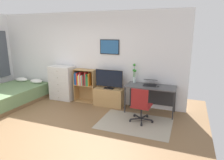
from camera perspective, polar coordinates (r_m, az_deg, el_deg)
The scene contains 13 objects.
ground_plane at distance 4.76m, azimuth -21.88°, elevation -14.00°, with size 7.20×7.20×0.00m, color brown.
wall_back_with_posters at distance 6.26m, azimuth -7.72°, elevation 6.42°, with size 6.12×0.09×2.70m.
area_rug at distance 4.91m, azimuth 6.50°, elevation -12.13°, with size 1.70×1.20×0.01m, color #9E937F.
bed at distance 6.91m, azimuth -26.72°, elevation -3.74°, with size 1.47×2.04×0.59m.
dresser at distance 6.55m, azimuth -14.06°, elevation -0.81°, with size 0.75×0.46×1.07m.
bookshelf at distance 6.18m, azimuth -7.95°, elevation -0.64°, with size 0.67×0.30×1.02m.
tv_stand at distance 5.89m, azimuth -0.79°, elevation -4.83°, with size 0.87×0.41×0.52m.
television at distance 5.72m, azimuth -0.89°, elevation 0.19°, with size 0.82×0.16×0.55m.
desk at distance 5.45m, azimuth 11.08°, elevation -2.84°, with size 1.30×0.59×0.74m.
office_chair at distance 4.79m, azimuth 8.17°, elevation -6.92°, with size 0.56×0.58×0.86m.
laptop at distance 5.42m, azimuth 10.86°, elevation -0.78°, with size 0.37×0.40×0.16m.
computer_mouse at distance 5.28m, azimuth 13.07°, elevation -1.80°, with size 0.06×0.10×0.03m, color #262628.
bamboo_vase at distance 5.59m, azimuth 6.40°, elevation 1.49°, with size 0.10×0.10×0.53m.
Camera 1 is at (3.01, -3.00, 2.14)m, focal length 32.00 mm.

